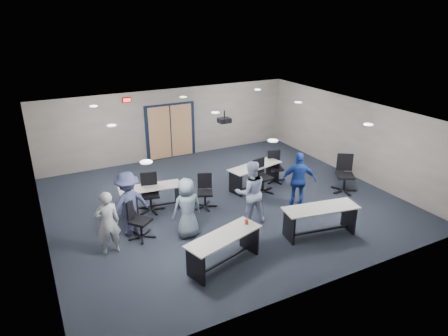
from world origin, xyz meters
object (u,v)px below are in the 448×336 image
chair_back_d (275,167)px  chair_loose_right (345,174)px  person_back (128,204)px  person_navy (299,180)px  table_front_right (320,216)px  chair_loose_left (140,220)px  person_plaid (187,208)px  chair_back_b (205,192)px  table_back_left (150,194)px  person_gray (108,223)px  table_back_right (255,173)px  table_front_left (224,245)px  person_lightblue (251,192)px  chair_back_a (150,193)px  chair_back_c (263,177)px

chair_back_d → chair_loose_right: 2.27m
chair_back_d → person_back: size_ratio=0.61×
chair_back_d → person_navy: bearing=-88.6°
table_front_right → chair_loose_left: size_ratio=1.95×
chair_loose_left → person_plaid: person_plaid is taller
chair_back_b → chair_loose_left: size_ratio=0.97×
table_back_left → chair_back_b: chair_back_b is taller
person_plaid → person_navy: person_navy is taller
chair_back_d → person_back: bearing=-152.8°
person_gray → chair_back_d: bearing=-166.1°
table_front_right → table_back_right: bearing=99.1°
table_back_right → table_front_left: bearing=-143.1°
person_navy → person_lightblue: bearing=32.4°
table_back_left → table_front_left: bearing=-71.9°
person_plaid → person_back: bearing=-32.9°
table_front_left → person_plaid: bearing=82.5°
person_back → table_back_left: bearing=-143.8°
table_back_right → chair_back_a: 3.54m
person_back → person_gray: bearing=30.9°
chair_loose_right → person_plaid: (-5.49, -0.19, 0.20)m
chair_back_b → chair_back_c: 2.09m
chair_back_b → person_gray: bearing=-136.4°
chair_loose_left → chair_back_c: bearing=-27.6°
table_back_right → table_back_left: bearing=166.3°
chair_loose_left → chair_loose_right: (6.59, -0.26, 0.08)m
chair_back_c → chair_loose_left: bearing=-179.7°
chair_loose_right → person_back: person_back is taller
person_navy → person_back: person_back is taller
table_back_right → person_lightblue: (-1.30, -1.88, 0.36)m
table_back_right → person_back: (-4.40, -0.99, 0.34)m
chair_back_d → person_lightblue: 2.96m
person_lightblue → person_navy: (1.71, 0.13, -0.04)m
chair_loose_left → person_lightblue: 2.98m
chair_back_a → table_back_right: bearing=13.4°
table_front_left → chair_back_d: size_ratio=1.91×
table_back_right → chair_back_a: size_ratio=1.77×
person_gray → person_navy: (5.48, -0.10, 0.04)m
person_lightblue → chair_back_c: bearing=-120.7°
table_front_right → person_navy: (0.48, 1.56, 0.31)m
chair_back_a → chair_back_b: (1.49, -0.52, -0.06)m
table_back_right → person_plaid: size_ratio=1.25×
chair_back_d → person_gray: 6.20m
chair_back_d → chair_loose_right: bearing=-32.9°
table_front_left → person_plaid: size_ratio=1.26×
table_back_left → chair_back_b: size_ratio=1.83×
person_plaid → person_lightblue: person_lightblue is taller
person_plaid → table_front_right: bearing=152.1°
chair_back_a → chair_loose_left: 1.47m
chair_loose_left → person_lightblue: (2.91, -0.54, 0.37)m
chair_back_a → chair_loose_left: size_ratio=1.08×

